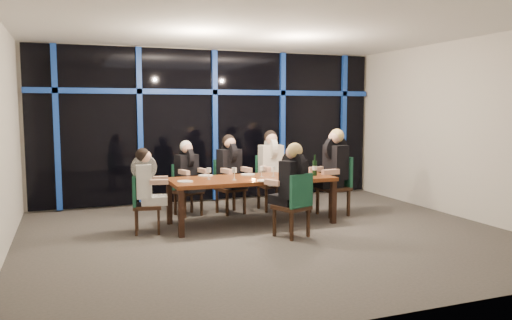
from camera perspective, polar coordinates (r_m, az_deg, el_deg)
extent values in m
plane|color=#504B46|center=(7.37, 1.67, -8.61)|extent=(7.00, 7.00, 0.00)
cube|color=silver|center=(9.97, -4.90, 3.92)|extent=(7.00, 0.04, 3.00)
cube|color=silver|center=(4.52, 16.40, 1.21)|extent=(7.00, 0.04, 3.00)
cube|color=silver|center=(9.07, 22.64, 3.28)|extent=(0.04, 6.00, 3.00)
cube|color=white|center=(7.22, 1.75, 15.10)|extent=(7.00, 6.00, 0.04)
cube|color=black|center=(9.92, -4.81, 3.91)|extent=(6.86, 0.04, 2.94)
cube|color=#1439A0|center=(9.49, -21.84, 3.41)|extent=(0.10, 0.10, 2.94)
cube|color=#1439A0|center=(9.57, -13.12, 3.70)|extent=(0.10, 0.10, 2.94)
cube|color=#1439A0|center=(9.87, -4.73, 3.90)|extent=(0.10, 0.10, 2.94)
cube|color=#1439A0|center=(10.36, 3.02, 4.01)|extent=(0.10, 0.10, 2.94)
cube|color=#1439A0|center=(11.03, 9.95, 4.05)|extent=(0.10, 0.10, 2.94)
cube|color=#1439A0|center=(9.87, -4.76, 7.73)|extent=(6.86, 0.10, 0.10)
cube|color=#FF2D14|center=(10.56, 0.49, 7.58)|extent=(0.60, 0.05, 0.35)
cube|color=brown|center=(7.96, -0.51, -2.22)|extent=(2.60, 1.00, 0.06)
cube|color=black|center=(7.26, -8.55, -6.09)|extent=(0.08, 0.08, 0.69)
cube|color=black|center=(8.14, 8.82, -4.78)|extent=(0.08, 0.08, 0.69)
cube|color=black|center=(8.11, -9.88, -4.84)|extent=(0.08, 0.08, 0.69)
cube|color=black|center=(8.90, 6.03, -3.82)|extent=(0.08, 0.08, 0.69)
cube|color=black|center=(8.70, -7.76, -3.63)|extent=(0.52, 0.52, 0.05)
cube|color=#1B583D|center=(8.82, -8.39, -1.90)|extent=(0.40, 0.17, 0.46)
cube|color=black|center=(8.52, -8.13, -5.34)|extent=(0.05, 0.05, 0.38)
cube|color=black|center=(8.69, -6.25, -5.10)|extent=(0.05, 0.05, 0.38)
cube|color=black|center=(8.80, -9.21, -5.00)|extent=(0.05, 0.05, 0.38)
cube|color=black|center=(8.96, -7.37, -4.77)|extent=(0.05, 0.05, 0.38)
cube|color=black|center=(8.78, -2.92, -3.30)|extent=(0.53, 0.53, 0.06)
cube|color=#1B583D|center=(8.91, -3.58, -1.45)|extent=(0.44, 0.15, 0.49)
cube|color=black|center=(8.58, -3.32, -5.11)|extent=(0.05, 0.05, 0.41)
cube|color=black|center=(8.77, -1.33, -4.87)|extent=(0.05, 0.05, 0.41)
cube|color=black|center=(8.88, -4.48, -4.74)|extent=(0.05, 0.05, 0.41)
cube|color=black|center=(9.06, -2.53, -4.52)|extent=(0.05, 0.05, 0.41)
cube|color=black|center=(9.09, 1.80, -2.86)|extent=(0.47, 0.47, 0.06)
cube|color=#1B583D|center=(9.23, 1.30, -1.00)|extent=(0.46, 0.06, 0.51)
cube|color=black|center=(8.89, 1.18, -4.66)|extent=(0.04, 0.04, 0.43)
cube|color=black|center=(9.04, 3.33, -4.49)|extent=(0.04, 0.04, 0.43)
cube|color=black|center=(9.22, 0.29, -4.27)|extent=(0.04, 0.04, 0.43)
cube|color=black|center=(9.37, 2.37, -4.12)|extent=(0.04, 0.04, 0.43)
cube|color=black|center=(7.61, -12.31, -5.18)|extent=(0.46, 0.46, 0.05)
cube|color=#1B583D|center=(7.57, -13.71, -3.41)|extent=(0.11, 0.40, 0.45)
cube|color=black|center=(7.49, -11.06, -7.00)|extent=(0.04, 0.04, 0.38)
cube|color=black|center=(7.81, -11.07, -6.47)|extent=(0.04, 0.04, 0.38)
cube|color=black|center=(7.50, -13.54, -7.04)|extent=(0.04, 0.04, 0.38)
cube|color=black|center=(7.81, -13.44, -6.51)|extent=(0.04, 0.04, 0.38)
cube|color=black|center=(8.73, 8.80, -3.20)|extent=(0.52, 0.52, 0.06)
cube|color=#1B583D|center=(8.81, 9.94, -1.26)|extent=(0.11, 0.48, 0.53)
cube|color=black|center=(8.81, 7.05, -4.75)|extent=(0.05, 0.05, 0.44)
cube|color=black|center=(8.51, 8.49, -5.16)|extent=(0.05, 0.05, 0.44)
cube|color=black|center=(9.03, 9.04, -4.52)|extent=(0.05, 0.05, 0.44)
cube|color=black|center=(8.73, 10.52, -4.91)|extent=(0.05, 0.05, 0.44)
cube|color=black|center=(7.23, 4.07, -5.40)|extent=(0.56, 0.56, 0.06)
cube|color=#1B583D|center=(7.05, 5.22, -3.56)|extent=(0.42, 0.20, 0.48)
cube|color=black|center=(7.51, 4.02, -6.75)|extent=(0.05, 0.05, 0.40)
cube|color=black|center=(7.28, 2.12, -7.17)|extent=(0.05, 0.05, 0.40)
cube|color=black|center=(7.29, 5.99, -7.18)|extent=(0.05, 0.05, 0.40)
cube|color=black|center=(7.04, 4.10, -7.63)|extent=(0.05, 0.05, 0.40)
cube|color=black|center=(8.59, -7.40, -3.13)|extent=(0.43, 0.46, 0.13)
cube|color=black|center=(8.68, -7.92, -1.05)|extent=(0.41, 0.32, 0.51)
cylinder|color=black|center=(8.65, -7.94, 0.27)|extent=(0.20, 0.39, 0.38)
sphere|color=tan|center=(8.62, -7.89, 1.34)|extent=(0.19, 0.19, 0.19)
sphere|color=silver|center=(8.65, -8.02, 1.54)|extent=(0.21, 0.21, 0.21)
cube|color=tan|center=(8.40, -8.23, -1.39)|extent=(0.15, 0.28, 0.07)
cube|color=tan|center=(8.59, -6.13, -1.20)|extent=(0.15, 0.28, 0.07)
cube|color=black|center=(8.67, -2.53, -2.77)|extent=(0.44, 0.48, 0.14)
cube|color=black|center=(8.76, -3.07, -0.55)|extent=(0.43, 0.32, 0.55)
cylinder|color=black|center=(8.73, -3.08, 0.86)|extent=(0.19, 0.42, 0.41)
sphere|color=tan|center=(8.70, -3.02, 2.00)|extent=(0.21, 0.21, 0.21)
sphere|color=black|center=(8.74, -3.15, 2.21)|extent=(0.23, 0.23, 0.23)
cube|color=tan|center=(8.47, -3.39, -1.26)|extent=(0.14, 0.30, 0.08)
cube|color=tan|center=(8.67, -1.16, -1.08)|extent=(0.14, 0.30, 0.08)
cube|color=silver|center=(8.96, 2.11, -2.33)|extent=(0.37, 0.43, 0.14)
cube|color=silver|center=(9.07, 1.70, -0.09)|extent=(0.41, 0.25, 0.57)
cylinder|color=silver|center=(9.05, 1.71, 1.32)|extent=(0.11, 0.43, 0.43)
sphere|color=tan|center=(9.01, 1.76, 2.47)|extent=(0.21, 0.21, 0.21)
sphere|color=black|center=(9.05, 1.66, 2.68)|extent=(0.23, 0.23, 0.23)
cube|color=tan|center=(8.78, 1.12, -0.99)|extent=(0.09, 0.31, 0.08)
cube|color=tan|center=(8.94, 3.52, -0.87)|extent=(0.09, 0.31, 0.08)
cube|color=black|center=(7.59, -11.52, -4.50)|extent=(0.42, 0.38, 0.13)
cube|color=black|center=(7.54, -12.65, -2.32)|extent=(0.27, 0.39, 0.50)
cylinder|color=black|center=(7.52, -12.68, -0.84)|extent=(0.38, 0.15, 0.38)
sphere|color=tan|center=(7.50, -12.57, 0.39)|extent=(0.19, 0.19, 0.19)
sphere|color=black|center=(7.50, -12.85, 0.58)|extent=(0.21, 0.21, 0.21)
cube|color=tan|center=(7.36, -11.02, -2.48)|extent=(0.28, 0.12, 0.07)
cube|color=tan|center=(7.72, -11.02, -2.10)|extent=(0.28, 0.12, 0.07)
cube|color=black|center=(8.64, 8.13, -2.58)|extent=(0.48, 0.43, 0.15)
cube|color=black|center=(8.69, 9.07, -0.23)|extent=(0.30, 0.45, 0.59)
cylinder|color=black|center=(8.67, 9.10, 1.29)|extent=(0.45, 0.16, 0.44)
sphere|color=tan|center=(8.64, 9.01, 2.54)|extent=(0.22, 0.22, 0.22)
sphere|color=tan|center=(8.67, 9.24, 2.75)|extent=(0.24, 0.24, 0.24)
cube|color=tan|center=(8.73, 6.90, -1.06)|extent=(0.32, 0.12, 0.08)
cube|color=tan|center=(8.39, 8.52, -1.37)|extent=(0.32, 0.12, 0.08)
cube|color=black|center=(7.29, 3.42, -4.53)|extent=(0.47, 0.50, 0.13)
cube|color=black|center=(7.13, 4.32, -2.20)|extent=(0.44, 0.35, 0.54)
cylinder|color=black|center=(7.11, 4.33, -0.51)|extent=(0.24, 0.41, 0.40)
sphere|color=tan|center=(7.10, 4.23, 0.88)|extent=(0.20, 0.20, 0.20)
sphere|color=tan|center=(7.07, 4.46, 1.09)|extent=(0.22, 0.22, 0.22)
cube|color=tan|center=(7.43, 4.04, -2.29)|extent=(0.18, 0.30, 0.08)
cube|color=tan|center=(7.16, 1.92, -2.59)|extent=(0.18, 0.30, 0.08)
cylinder|color=white|center=(8.18, -5.79, -1.77)|extent=(0.24, 0.24, 0.01)
cylinder|color=white|center=(8.26, -0.94, -1.65)|extent=(0.24, 0.24, 0.01)
cylinder|color=white|center=(8.54, 3.31, -1.41)|extent=(0.24, 0.24, 0.01)
cylinder|color=white|center=(7.55, -8.12, -2.44)|extent=(0.24, 0.24, 0.01)
cylinder|color=white|center=(8.37, 5.73, -1.59)|extent=(0.24, 0.24, 0.01)
cylinder|color=white|center=(7.56, 1.02, -2.37)|extent=(0.24, 0.24, 0.01)
cylinder|color=black|center=(8.21, 6.73, -0.91)|extent=(0.08, 0.08, 0.25)
cylinder|color=black|center=(8.20, 6.74, 0.29)|extent=(0.03, 0.03, 0.09)
cylinder|color=silver|center=(8.21, 6.73, -0.91)|extent=(0.08, 0.08, 0.07)
cylinder|color=silver|center=(7.98, 4.71, -1.30)|extent=(0.11, 0.11, 0.20)
cylinder|color=silver|center=(8.00, 5.10, -1.14)|extent=(0.02, 0.02, 0.14)
cylinder|color=#F39C49|center=(7.63, -0.27, -2.23)|extent=(0.05, 0.05, 0.03)
cylinder|color=silver|center=(7.69, -2.50, -2.27)|extent=(0.07, 0.07, 0.01)
cylinder|color=silver|center=(7.68, -2.50, -1.84)|extent=(0.01, 0.01, 0.11)
cylinder|color=silver|center=(7.67, -2.50, -1.16)|extent=(0.07, 0.07, 0.08)
cylinder|color=white|center=(8.05, 0.64, -1.89)|extent=(0.06, 0.06, 0.01)
cylinder|color=white|center=(8.04, 0.64, -1.54)|extent=(0.01, 0.01, 0.10)
cylinder|color=white|center=(8.03, 0.64, -0.96)|extent=(0.07, 0.07, 0.07)
cylinder|color=silver|center=(8.06, 1.98, -1.88)|extent=(0.06, 0.06, 0.01)
cylinder|color=silver|center=(8.05, 1.98, -1.53)|extent=(0.01, 0.01, 0.10)
cylinder|color=silver|center=(8.04, 1.99, -0.95)|extent=(0.07, 0.07, 0.07)
cylinder|color=white|center=(7.79, -5.41, -2.19)|extent=(0.07, 0.07, 0.01)
cylinder|color=white|center=(7.78, -5.41, -1.79)|extent=(0.01, 0.01, 0.10)
cylinder|color=white|center=(7.77, -5.42, -1.14)|extent=(0.07, 0.07, 0.07)
cylinder|color=silver|center=(8.37, 5.09, -1.61)|extent=(0.07, 0.07, 0.01)
cylinder|color=silver|center=(8.36, 5.09, -1.22)|extent=(0.01, 0.01, 0.11)
cylinder|color=silver|center=(8.35, 5.10, -0.60)|extent=(0.07, 0.07, 0.08)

